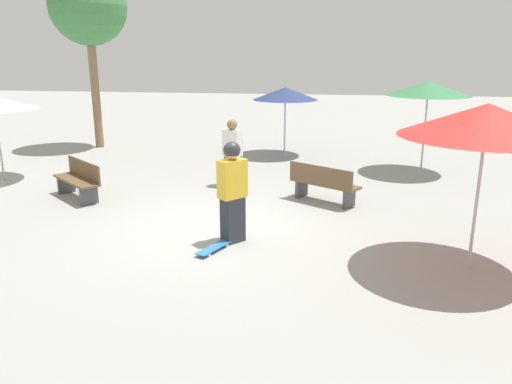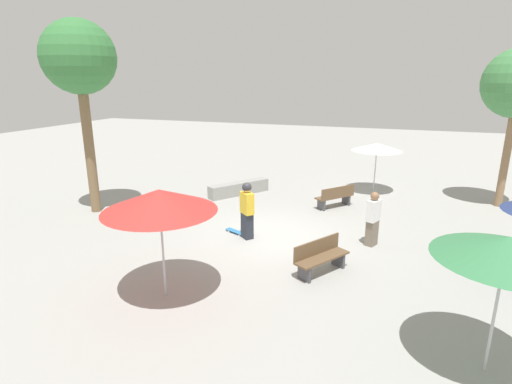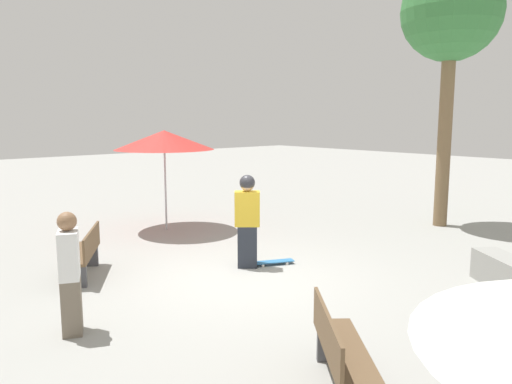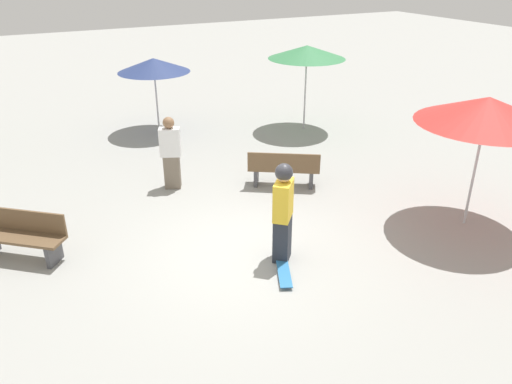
{
  "view_description": "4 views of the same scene",
  "coord_description": "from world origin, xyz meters",
  "px_view_note": "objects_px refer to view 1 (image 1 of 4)",
  "views": [
    {
      "loc": [
        2.04,
        -8.59,
        3.25
      ],
      "look_at": [
        0.85,
        -0.7,
        0.97
      ],
      "focal_mm": 35.0,
      "sensor_mm": 36.0,
      "label": 1
    },
    {
      "loc": [
        11.21,
        3.61,
        4.8
      ],
      "look_at": [
        0.06,
        -0.35,
        1.41
      ],
      "focal_mm": 28.0,
      "sensor_mm": 36.0,
      "label": 2
    },
    {
      "loc": [
        -6.64,
        5.49,
        2.85
      ],
      "look_at": [
        0.74,
        -1.01,
        1.37
      ],
      "focal_mm": 35.0,
      "sensor_mm": 36.0,
      "label": 3
    },
    {
      "loc": [
        -3.33,
        -6.81,
        4.8
      ],
      "look_at": [
        0.17,
        -0.01,
        1.12
      ],
      "focal_mm": 35.0,
      "sensor_mm": 36.0,
      "label": 4
    }
  ],
  "objects_px": {
    "shade_umbrella_green": "(428,89)",
    "shade_umbrella_red": "(487,120)",
    "bench_near": "(79,180)",
    "bench_far": "(323,184)",
    "skateboard": "(214,247)",
    "skater_main": "(232,189)",
    "palm_tree_right": "(88,7)",
    "shade_umbrella_navy": "(285,94)",
    "bystander_watching": "(232,153)"
  },
  "relations": [
    {
      "from": "bench_near",
      "to": "shade_umbrella_red",
      "type": "distance_m",
      "value": 8.43
    },
    {
      "from": "shade_umbrella_navy",
      "to": "bench_far",
      "type": "bearing_deg",
      "value": -75.28
    },
    {
      "from": "shade_umbrella_navy",
      "to": "shade_umbrella_green",
      "type": "height_order",
      "value": "shade_umbrella_green"
    },
    {
      "from": "skater_main",
      "to": "shade_umbrella_green",
      "type": "xyz_separation_m",
      "value": [
        4.14,
        5.88,
        1.3
      ]
    },
    {
      "from": "skater_main",
      "to": "shade_umbrella_navy",
      "type": "distance_m",
      "value": 7.72
    },
    {
      "from": "shade_umbrella_red",
      "to": "bystander_watching",
      "type": "bearing_deg",
      "value": 137.26
    },
    {
      "from": "bench_near",
      "to": "shade_umbrella_green",
      "type": "relative_size",
      "value": 0.62
    },
    {
      "from": "skateboard",
      "to": "bench_far",
      "type": "height_order",
      "value": "bench_far"
    },
    {
      "from": "skateboard",
      "to": "shade_umbrella_navy",
      "type": "distance_m",
      "value": 8.35
    },
    {
      "from": "skateboard",
      "to": "shade_umbrella_navy",
      "type": "height_order",
      "value": "shade_umbrella_navy"
    },
    {
      "from": "shade_umbrella_green",
      "to": "shade_umbrella_red",
      "type": "bearing_deg",
      "value": -92.77
    },
    {
      "from": "palm_tree_right",
      "to": "bench_near",
      "type": "bearing_deg",
      "value": -68.55
    },
    {
      "from": "skater_main",
      "to": "shade_umbrella_navy",
      "type": "xyz_separation_m",
      "value": [
        0.18,
        7.65,
        0.98
      ]
    },
    {
      "from": "shade_umbrella_green",
      "to": "palm_tree_right",
      "type": "relative_size",
      "value": 0.42
    },
    {
      "from": "skater_main",
      "to": "shade_umbrella_red",
      "type": "relative_size",
      "value": 0.71
    },
    {
      "from": "shade_umbrella_green",
      "to": "skateboard",
      "type": "bearing_deg",
      "value": -124.51
    },
    {
      "from": "shade_umbrella_red",
      "to": "shade_umbrella_green",
      "type": "bearing_deg",
      "value": 87.23
    },
    {
      "from": "bystander_watching",
      "to": "skateboard",
      "type": "bearing_deg",
      "value": -59.06
    },
    {
      "from": "skateboard",
      "to": "shade_umbrella_green",
      "type": "bearing_deg",
      "value": 169.71
    },
    {
      "from": "bench_near",
      "to": "shade_umbrella_red",
      "type": "relative_size",
      "value": 0.6
    },
    {
      "from": "skater_main",
      "to": "bench_far",
      "type": "bearing_deg",
      "value": -168.82
    },
    {
      "from": "bench_far",
      "to": "shade_umbrella_green",
      "type": "bearing_deg",
      "value": 84.0
    },
    {
      "from": "bench_near",
      "to": "shade_umbrella_navy",
      "type": "distance_m",
      "value": 7.09
    },
    {
      "from": "skater_main",
      "to": "bystander_watching",
      "type": "relative_size",
      "value": 1.08
    },
    {
      "from": "bench_far",
      "to": "shade_umbrella_navy",
      "type": "height_order",
      "value": "shade_umbrella_navy"
    },
    {
      "from": "skater_main",
      "to": "palm_tree_right",
      "type": "height_order",
      "value": "palm_tree_right"
    },
    {
      "from": "bench_near",
      "to": "palm_tree_right",
      "type": "bearing_deg",
      "value": -28.9
    },
    {
      "from": "skateboard",
      "to": "shade_umbrella_red",
      "type": "distance_m",
      "value": 4.63
    },
    {
      "from": "shade_umbrella_red",
      "to": "shade_umbrella_navy",
      "type": "distance_m",
      "value": 8.97
    },
    {
      "from": "skateboard",
      "to": "bench_far",
      "type": "distance_m",
      "value": 3.53
    },
    {
      "from": "palm_tree_right",
      "to": "skateboard",
      "type": "bearing_deg",
      "value": -54.57
    },
    {
      "from": "bench_far",
      "to": "shade_umbrella_red",
      "type": "height_order",
      "value": "shade_umbrella_red"
    },
    {
      "from": "bench_far",
      "to": "bystander_watching",
      "type": "xyz_separation_m",
      "value": [
        -2.24,
        1.1,
        0.4
      ]
    },
    {
      "from": "shade_umbrella_navy",
      "to": "skater_main",
      "type": "bearing_deg",
      "value": -91.36
    },
    {
      "from": "skateboard",
      "to": "bench_far",
      "type": "xyz_separation_m",
      "value": [
        1.75,
        3.05,
        0.37
      ]
    },
    {
      "from": "skater_main",
      "to": "bench_far",
      "type": "xyz_separation_m",
      "value": [
        1.52,
        2.57,
        -0.53
      ]
    },
    {
      "from": "skater_main",
      "to": "shade_umbrella_red",
      "type": "distance_m",
      "value": 4.09
    },
    {
      "from": "shade_umbrella_green",
      "to": "palm_tree_right",
      "type": "bearing_deg",
      "value": 168.24
    },
    {
      "from": "skateboard",
      "to": "bench_near",
      "type": "relative_size",
      "value": 0.54
    },
    {
      "from": "bench_near",
      "to": "bench_far",
      "type": "bearing_deg",
      "value": -135.48
    },
    {
      "from": "bench_far",
      "to": "bench_near",
      "type": "bearing_deg",
      "value": -142.73
    },
    {
      "from": "skateboard",
      "to": "palm_tree_right",
      "type": "xyz_separation_m",
      "value": [
        -6.07,
        8.53,
        4.52
      ]
    },
    {
      "from": "bench_near",
      "to": "bystander_watching",
      "type": "bearing_deg",
      "value": -114.46
    },
    {
      "from": "shade_umbrella_red",
      "to": "bystander_watching",
      "type": "relative_size",
      "value": 1.53
    },
    {
      "from": "skater_main",
      "to": "bench_far",
      "type": "distance_m",
      "value": 3.03
    },
    {
      "from": "bench_far",
      "to": "shade_umbrella_red",
      "type": "distance_m",
      "value": 4.3
    },
    {
      "from": "shade_umbrella_red",
      "to": "bystander_watching",
      "type": "xyz_separation_m",
      "value": [
        -4.56,
        4.21,
        -1.46
      ]
    },
    {
      "from": "shade_umbrella_navy",
      "to": "shade_umbrella_red",
      "type": "bearing_deg",
      "value": -65.99
    },
    {
      "from": "shade_umbrella_navy",
      "to": "palm_tree_right",
      "type": "relative_size",
      "value": 0.36
    },
    {
      "from": "shade_umbrella_green",
      "to": "bench_far",
      "type": "bearing_deg",
      "value": -128.39
    }
  ]
}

